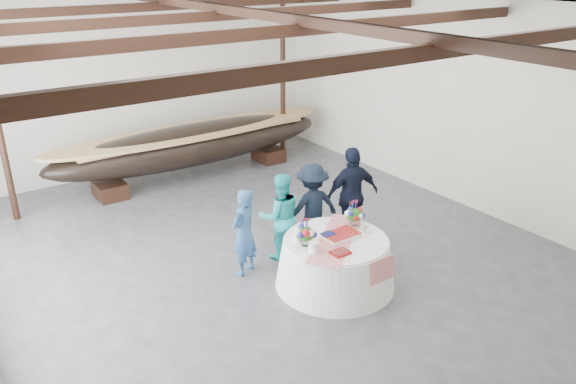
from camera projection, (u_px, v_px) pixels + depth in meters
floor at (267, 257)px, 10.58m from camera, size 10.00×12.00×0.01m
wall_back at (136, 84)px, 14.22m from camera, size 10.00×0.02×4.50m
wall_right at (455, 103)px, 12.36m from camera, size 0.02×12.00×4.50m
ceiling at (263, 7)px, 8.83m from camera, size 10.00×12.00×0.01m
pavilion_structure at (239, 34)px, 9.61m from camera, size 9.80×11.76×4.50m
longboat_display at (194, 144)px, 14.05m from camera, size 7.41×1.48×1.39m
banquet_table at (335, 262)px, 9.54m from camera, size 2.05×2.05×0.88m
tabletop_items at (330, 229)px, 9.38m from camera, size 1.85×1.58×0.40m
guest_woman_blue at (244, 232)px, 9.75m from camera, size 0.69×0.59×1.61m
guest_woman_teal at (280, 216)px, 10.28m from camera, size 0.98×0.88×1.66m
guest_man_left at (312, 207)px, 10.60m from camera, size 1.20×0.80×1.72m
guest_man_right at (352, 195)px, 10.84m from camera, size 1.20×0.67×1.94m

